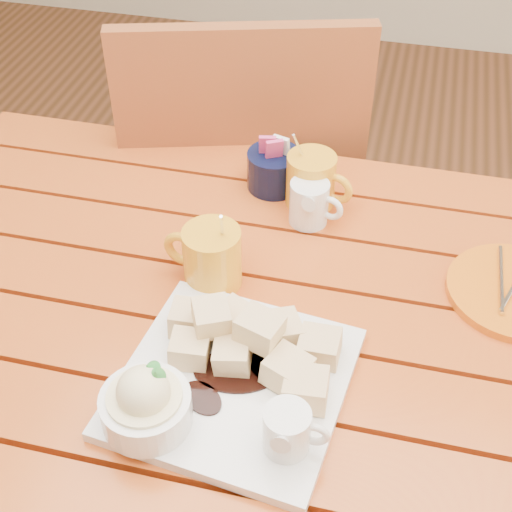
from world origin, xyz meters
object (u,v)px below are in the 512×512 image
(dessert_plate, at_px, (218,379))
(table, at_px, (252,354))
(chair_far, at_px, (243,191))
(coffee_mug_right, at_px, (312,180))
(coffee_mug_left, at_px, (211,256))

(dessert_plate, bearing_deg, table, 88.76)
(chair_far, bearing_deg, table, 89.74)
(table, relative_size, coffee_mug_right, 8.99)
(coffee_mug_left, bearing_deg, coffee_mug_right, 73.08)
(table, relative_size, coffee_mug_left, 8.62)
(coffee_mug_right, height_order, chair_far, chair_far)
(dessert_plate, height_order, chair_far, chair_far)
(coffee_mug_left, xyz_separation_m, coffee_mug_right, (0.11, 0.22, -0.00))
(chair_far, bearing_deg, coffee_mug_left, 83.13)
(dessert_plate, relative_size, chair_far, 0.31)
(table, distance_m, dessert_plate, 0.21)
(dessert_plate, distance_m, chair_far, 0.74)
(coffee_mug_left, relative_size, chair_far, 0.14)
(coffee_mug_left, bearing_deg, dessert_plate, -62.15)
(coffee_mug_left, distance_m, coffee_mug_right, 0.24)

